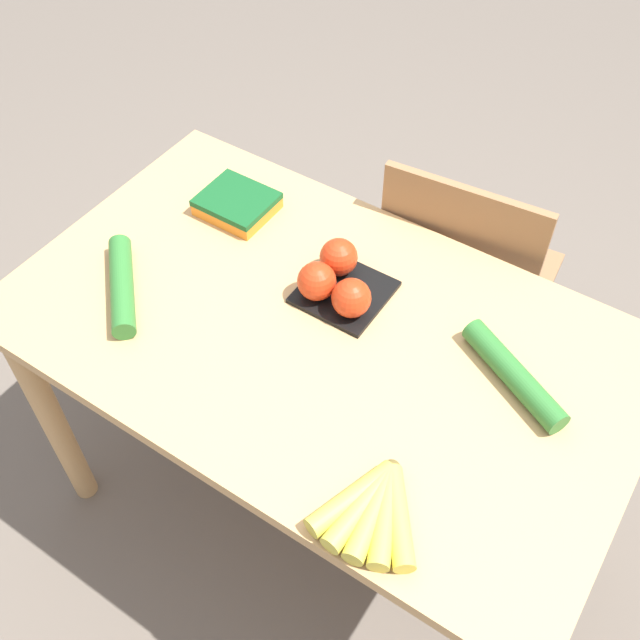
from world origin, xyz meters
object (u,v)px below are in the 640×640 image
object	(u,v)px
banana_bunch	(374,509)
tomato_pack	(337,281)
cucumber_near	(122,285)
cucumber_far	(514,374)
carrot_bag	(237,203)
chair	(461,287)

from	to	relation	value
banana_bunch	tomato_pack	size ratio (longest dim) A/B	1.10
banana_bunch	tomato_pack	bearing A→B (deg)	129.77
banana_bunch	cucumber_near	distance (m)	0.71
tomato_pack	cucumber_far	size ratio (longest dim) A/B	0.70
cucumber_near	cucumber_far	xyz separation A→B (m)	(0.77, 0.24, 0.00)
tomato_pack	carrot_bag	xyz separation A→B (m)	(-0.33, 0.10, -0.02)
banana_bunch	carrot_bag	xyz separation A→B (m)	(-0.65, 0.48, 0.01)
cucumber_far	chair	bearing A→B (deg)	122.07
banana_bunch	tomato_pack	world-z (taller)	tomato_pack
chair	tomato_pack	xyz separation A→B (m)	(-0.12, -0.44, 0.34)
chair	carrot_bag	size ratio (longest dim) A/B	5.57
chair	cucumber_far	world-z (taller)	chair
carrot_bag	cucumber_far	xyz separation A→B (m)	(0.73, -0.10, -0.00)
banana_bunch	carrot_bag	size ratio (longest dim) A/B	1.20
banana_bunch	chair	bearing A→B (deg)	103.60
carrot_bag	cucumber_near	distance (m)	0.34
carrot_bag	cucumber_far	size ratio (longest dim) A/B	0.64
cucumber_far	carrot_bag	bearing A→B (deg)	172.18
cucumber_near	tomato_pack	bearing A→B (deg)	32.80
chair	carrot_bag	world-z (taller)	chair
cucumber_near	carrot_bag	bearing A→B (deg)	83.01
banana_bunch	cucumber_near	world-z (taller)	cucumber_near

